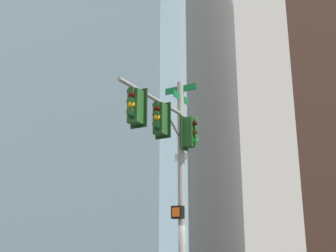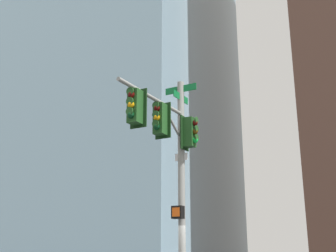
# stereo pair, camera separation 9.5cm
# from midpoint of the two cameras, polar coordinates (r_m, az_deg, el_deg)

# --- Properties ---
(signal_pole_assembly) EXTENTS (4.14, 1.23, 7.40)m
(signal_pole_assembly) POSITION_cam_midpoint_polar(r_m,az_deg,el_deg) (13.72, 0.18, -3.06)
(signal_pole_assembly) COLOR gray
(signal_pole_assembly) RESTS_ON ground_plane
(building_brick_midblock) EXTENTS (19.20, 14.95, 46.06)m
(building_brick_midblock) POSITION_cam_midpoint_polar(r_m,az_deg,el_deg) (68.28, -20.00, 3.13)
(building_brick_midblock) COLOR brown
(building_brick_midblock) RESTS_ON ground_plane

